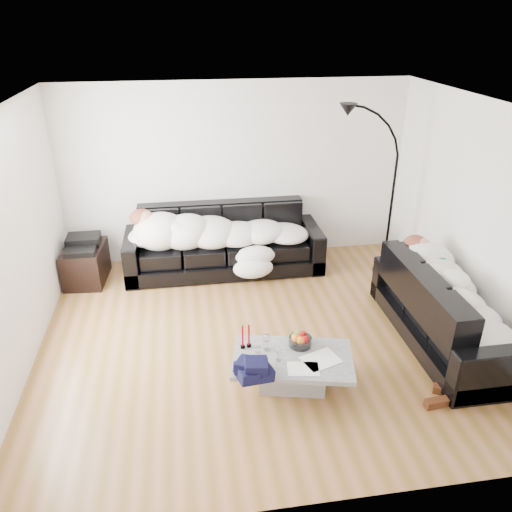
{
  "coord_description": "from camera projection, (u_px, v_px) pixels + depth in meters",
  "views": [
    {
      "loc": [
        -0.78,
        -4.76,
        3.41
      ],
      "look_at": [
        0.0,
        0.3,
        0.9
      ],
      "focal_mm": 35.0,
      "sensor_mm": 36.0,
      "label": 1
    }
  ],
  "objects": [
    {
      "name": "sofa_right",
      "position": [
        448.0,
        307.0,
        5.58
      ],
      "size": [
        0.93,
        2.17,
        0.88
      ],
      "primitive_type": "cube",
      "rotation": [
        0.0,
        0.0,
        1.57
      ],
      "color": "black",
      "rests_on": "ground"
    },
    {
      "name": "fruit_bowl",
      "position": [
        300.0,
        339.0,
        5.07
      ],
      "size": [
        0.29,
        0.29,
        0.15
      ],
      "primitive_type": "cylinder",
      "rotation": [
        0.0,
        0.0,
        -0.29
      ],
      "color": "white",
      "rests_on": "coffee_table"
    },
    {
      "name": "candle_right",
      "position": [
        249.0,
        336.0,
        5.03
      ],
      "size": [
        0.06,
        0.06,
        0.26
      ],
      "primitive_type": "cylinder",
      "rotation": [
        0.0,
        0.0,
        0.22
      ],
      "color": "maroon",
      "rests_on": "coffee_table"
    },
    {
      "name": "shoes",
      "position": [
        441.0,
        397.0,
        4.85
      ],
      "size": [
        0.43,
        0.33,
        0.09
      ],
      "primitive_type": null,
      "rotation": [
        0.0,
        0.0,
        -0.11
      ],
      "color": "#472311",
      "rests_on": "ground"
    },
    {
      "name": "av_cabinet",
      "position": [
        86.0,
        264.0,
        6.94
      ],
      "size": [
        0.57,
        0.78,
        0.51
      ],
      "primitive_type": "cube",
      "rotation": [
        0.0,
        0.0,
        -0.08
      ],
      "color": "black",
      "rests_on": "ground"
    },
    {
      "name": "wine_glass_b",
      "position": [
        258.0,
        354.0,
        4.84
      ],
      "size": [
        0.07,
        0.07,
        0.16
      ],
      "primitive_type": "cylinder",
      "rotation": [
        0.0,
        0.0,
        -0.02
      ],
      "color": "white",
      "rests_on": "coffee_table"
    },
    {
      "name": "navy_jacket",
      "position": [
        253.0,
        364.0,
        4.57
      ],
      "size": [
        0.38,
        0.33,
        0.17
      ],
      "primitive_type": null,
      "rotation": [
        0.0,
        0.0,
        -0.13
      ],
      "color": "black",
      "rests_on": "coffee_table"
    },
    {
      "name": "wine_glass_c",
      "position": [
        278.0,
        354.0,
        4.85
      ],
      "size": [
        0.07,
        0.07,
        0.16
      ],
      "primitive_type": "cylinder",
      "rotation": [
        0.0,
        0.0,
        0.08
      ],
      "color": "white",
      "rests_on": "coffee_table"
    },
    {
      "name": "newspaper_a",
      "position": [
        321.0,
        359.0,
        4.88
      ],
      "size": [
        0.42,
        0.37,
        0.01
      ],
      "primitive_type": "cube",
      "rotation": [
        0.0,
        0.0,
        0.34
      ],
      "color": "silver",
      "rests_on": "coffee_table"
    },
    {
      "name": "coffee_table",
      "position": [
        292.0,
        371.0,
        5.0
      ],
      "size": [
        1.3,
        0.93,
        0.34
      ],
      "primitive_type": "cube",
      "rotation": [
        0.0,
        0.0,
        -0.22
      ],
      "color": "#939699",
      "rests_on": "ground"
    },
    {
      "name": "stereo",
      "position": [
        82.0,
        243.0,
        6.8
      ],
      "size": [
        0.44,
        0.34,
        0.13
      ],
      "primitive_type": "cube",
      "rotation": [
        0.0,
        0.0,
        0.01
      ],
      "color": "black",
      "rests_on": "av_cabinet"
    },
    {
      "name": "wall_back",
      "position": [
        236.0,
        173.0,
        7.26
      ],
      "size": [
        5.0,
        0.02,
        2.6
      ],
      "primitive_type": "cube",
      "color": "silver",
      "rests_on": "ground"
    },
    {
      "name": "sleeper_back",
      "position": [
        224.0,
        229.0,
        7.04
      ],
      "size": [
        2.36,
        0.82,
        0.47
      ],
      "primitive_type": null,
      "color": "white",
      "rests_on": "sofa_back"
    },
    {
      "name": "sofa_back",
      "position": [
        224.0,
        240.0,
        7.17
      ],
      "size": [
        2.79,
        0.97,
        0.91
      ],
      "primitive_type": "cube",
      "color": "black",
      "rests_on": "ground"
    },
    {
      "name": "wall_right",
      "position": [
        480.0,
        221.0,
        5.6
      ],
      "size": [
        0.02,
        4.5,
        2.6
      ],
      "primitive_type": "cube",
      "color": "silver",
      "rests_on": "ground"
    },
    {
      "name": "ceiling",
      "position": [
        261.0,
        108.0,
        4.69
      ],
      "size": [
        5.0,
        5.0,
        0.0
      ],
      "primitive_type": "plane",
      "color": "white",
      "rests_on": "ground"
    },
    {
      "name": "teal_cushion",
      "position": [
        420.0,
        259.0,
        6.05
      ],
      "size": [
        0.42,
        0.38,
        0.2
      ],
      "primitive_type": "ellipsoid",
      "rotation": [
        0.0,
        0.0,
        0.24
      ],
      "color": "#0F6C67",
      "rests_on": "sofa_right"
    },
    {
      "name": "wall_left",
      "position": [
        11.0,
        250.0,
        4.92
      ],
      "size": [
        0.02,
        4.5,
        2.6
      ],
      "primitive_type": "cube",
      "color": "silver",
      "rests_on": "ground"
    },
    {
      "name": "wine_glass_a",
      "position": [
        267.0,
        342.0,
        4.99
      ],
      "size": [
        0.08,
        0.08,
        0.18
      ],
      "primitive_type": "cylinder",
      "rotation": [
        0.0,
        0.0,
        0.07
      ],
      "color": "white",
      "rests_on": "coffee_table"
    },
    {
      "name": "sleeper_right",
      "position": [
        451.0,
        291.0,
        5.49
      ],
      "size": [
        0.79,
        1.86,
        0.46
      ],
      "primitive_type": null,
      "rotation": [
        0.0,
        0.0,
        1.57
      ],
      "color": "white",
      "rests_on": "sofa_right"
    },
    {
      "name": "candle_left",
      "position": [
        243.0,
        337.0,
        5.01
      ],
      "size": [
        0.06,
        0.06,
        0.27
      ],
      "primitive_type": "cylinder",
      "rotation": [
        0.0,
        0.0,
        -0.31
      ],
      "color": "maroon",
      "rests_on": "coffee_table"
    },
    {
      "name": "floor_lamp",
      "position": [
        392.0,
        203.0,
        6.83
      ],
      "size": [
        0.83,
        0.6,
        2.11
      ],
      "primitive_type": null,
      "rotation": [
        0.0,
        0.0,
        -0.43
      ],
      "color": "black",
      "rests_on": "ground"
    },
    {
      "name": "ground",
      "position": [
        260.0,
        336.0,
        5.83
      ],
      "size": [
        5.0,
        5.0,
        0.0
      ],
      "primitive_type": "plane",
      "color": "brown",
      "rests_on": "ground"
    },
    {
      "name": "newspaper_b",
      "position": [
        303.0,
        369.0,
        4.76
      ],
      "size": [
        0.33,
        0.26,
        0.01
      ],
      "primitive_type": "cube",
      "rotation": [
        0.0,
        0.0,
        -0.16
      ],
      "color": "silver",
      "rests_on": "coffee_table"
    }
  ]
}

